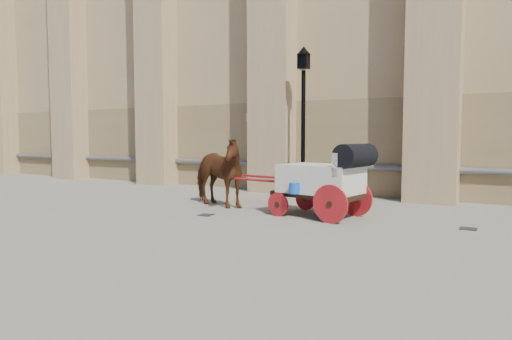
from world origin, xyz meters
The scene contains 6 objects.
ground centered at (0.00, 0.00, 0.00)m, with size 90.00×90.00×0.00m, color #6E665A.
horse centered at (-0.79, 0.01, 0.90)m, with size 0.97×2.12×1.79m, color #5C2C14.
carriage centered at (2.30, -0.10, 0.91)m, with size 3.96×1.67×1.68m.
street_lamp centered at (0.41, 2.92, 2.42)m, with size 0.42×0.42×4.52m.
drain_grate_near centered at (-0.21, -1.22, 0.01)m, with size 0.32×0.32×0.01m, color black.
drain_grate_far centered at (5.26, 0.05, 0.01)m, with size 0.32×0.32×0.01m, color black.
Camera 1 is at (6.01, -9.80, 1.83)m, focal length 32.00 mm.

